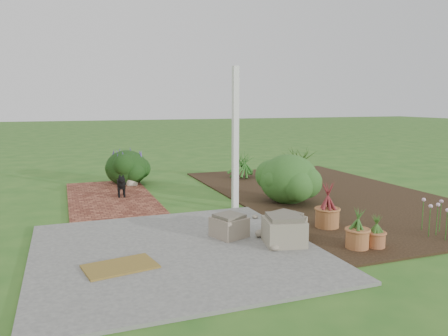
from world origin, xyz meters
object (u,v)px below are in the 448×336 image
object	(u,v)px
stone_trough_near	(284,232)
black_dog	(121,184)
evergreen_shrub	(289,178)
cream_ceramic_urn	(132,178)

from	to	relation	value
stone_trough_near	black_dog	size ratio (longest dim) A/B	1.01
black_dog	evergreen_shrub	size ratio (longest dim) A/B	0.46
cream_ceramic_urn	black_dog	bearing A→B (deg)	-108.07
black_dog	evergreen_shrub	distance (m)	3.26
stone_trough_near	cream_ceramic_urn	xyz separation A→B (m)	(-1.25, 4.86, 0.00)
black_dog	cream_ceramic_urn	size ratio (longest dim) A/B	1.46
cream_ceramic_urn	stone_trough_near	bearing A→B (deg)	-75.59
cream_ceramic_urn	evergreen_shrub	world-z (taller)	evergreen_shrub
stone_trough_near	cream_ceramic_urn	size ratio (longest dim) A/B	1.47
stone_trough_near	black_dog	xyz separation A→B (m)	(-1.63, 3.70, 0.09)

